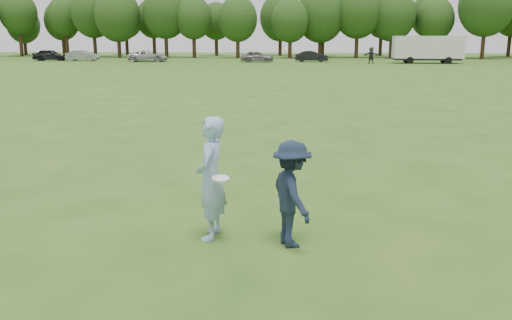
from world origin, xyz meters
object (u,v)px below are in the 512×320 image
Objects in this scene: thrower at (211,178)px; car_b at (82,56)px; car_a at (50,55)px; car_e at (257,57)px; defender at (292,194)px; cargo_trailer at (428,48)px; car_f at (312,56)px; car_c at (148,56)px; player_far_d at (371,55)px.

thrower is 67.11m from car_b.
car_e is (27.44, -1.75, -0.05)m from car_a.
thrower reaches higher than defender.
thrower is 60.93m from cargo_trailer.
car_c is at bearing 98.61° from car_f.
thrower is 0.48× the size of car_f.
car_c is at bearing -104.29° from car_a.
car_f is 13.87m from cargo_trailer.
car_b is at bearing -172.43° from player_far_d.
car_a is at bearing -149.60° from thrower.
cargo_trailer is at bearing -91.95° from car_b.
thrower is at bearing -167.98° from car_c.
thrower reaches higher than car_e.
car_b is 0.84× the size of car_c.
thrower is at bearing -84.90° from player_far_d.
car_a is 1.07× the size of car_e.
car_b is 23.05m from car_e.
cargo_trailer is at bearing -96.53° from car_c.
car_e reaches higher than car_c.
player_far_d reaches higher than car_e.
cargo_trailer is at bearing 167.79° from thrower.
defender is at bearing 83.11° from thrower.
thrower reaches higher than car_c.
car_b is at bearing 75.73° from car_c.
player_far_d reaches higher than car_f.
car_a is (-31.74, 61.54, -0.25)m from thrower.
defender is 0.19× the size of cargo_trailer.
defender is 61.40m from car_f.
car_b is (-27.29, 61.30, -0.30)m from thrower.
car_b reaches higher than car_f.
car_c is (9.19, -1.53, 0.00)m from car_b.
defender is (1.30, -0.23, -0.16)m from thrower.
car_b is at bearing 176.65° from cargo_trailer.
defender is at bearing -158.79° from car_a.
cargo_trailer reaches higher than car_f.
player_far_d reaches higher than defender.
car_e is 20.46m from cargo_trailer.
car_b is (-36.60, 4.38, -0.28)m from player_far_d.
defender reaches higher than car_e.
car_f is 0.46× the size of cargo_trailer.
car_f is (20.59, 1.38, -0.01)m from car_c.
car_e is (13.81, 0.01, 0.01)m from car_c.
cargo_trailer reaches higher than player_far_d.
car_e is at bearing -18.13° from defender.
defender is 0.34× the size of car_c.
car_f is (6.79, 1.37, -0.02)m from car_e.
car_c is at bearing -98.03° from car_b.
cargo_trailer reaches higher than defender.
cargo_trailer is at bearing -100.26° from car_a.
car_e is 6.92m from car_f.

